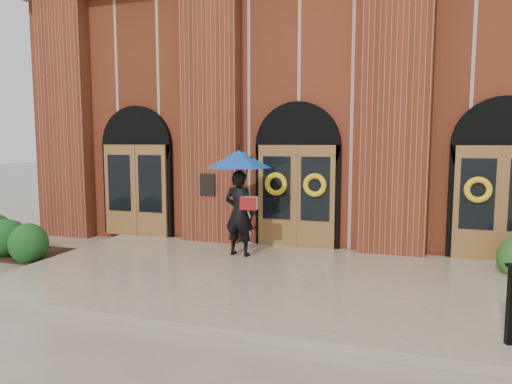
% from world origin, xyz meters
% --- Properties ---
extents(ground, '(90.00, 90.00, 0.00)m').
position_xyz_m(ground, '(0.00, 0.00, 0.00)').
color(ground, gray).
rests_on(ground, ground).
extents(landing, '(10.00, 5.30, 0.15)m').
position_xyz_m(landing, '(0.00, 0.15, 0.07)').
color(landing, tan).
rests_on(landing, ground).
extents(church_building, '(16.20, 12.53, 7.00)m').
position_xyz_m(church_building, '(0.00, 8.78, 3.50)').
color(church_building, maroon).
rests_on(church_building, ground).
extents(man_with_umbrella, '(1.67, 1.67, 2.39)m').
position_xyz_m(man_with_umbrella, '(-1.03, 1.47, 1.82)').
color(man_with_umbrella, black).
rests_on(man_with_umbrella, landing).
extents(metal_post, '(0.17, 0.17, 1.05)m').
position_xyz_m(metal_post, '(3.82, -1.84, 0.70)').
color(metal_post, black).
rests_on(metal_post, landing).
extents(hedge_wall_left, '(3.34, 1.33, 0.86)m').
position_xyz_m(hedge_wall_left, '(-6.55, 0.50, 0.43)').
color(hedge_wall_left, '#174619').
rests_on(hedge_wall_left, ground).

